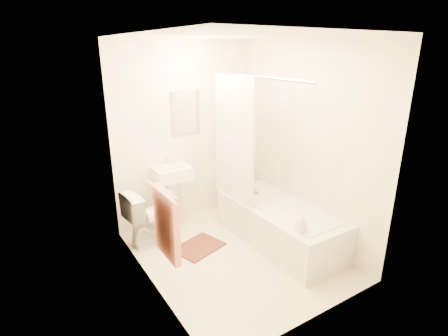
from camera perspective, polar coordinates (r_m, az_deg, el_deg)
floor at (r=4.19m, az=1.88°, el=-14.01°), size 2.40×2.40×0.00m
ceiling at (r=3.53m, az=2.32°, el=20.88°), size 2.40×2.40×0.00m
wall_back at (r=4.69m, az=-6.25°, el=5.48°), size 2.00×0.02×2.40m
wall_left at (r=3.25m, az=-12.64°, el=-0.89°), size 0.02×2.40×2.40m
wall_right at (r=4.31m, az=13.16°, el=3.90°), size 0.02×2.40×2.40m
mirror at (r=4.61m, az=-6.27°, el=9.06°), size 0.40×0.03×0.55m
curtain_rod at (r=3.79m, az=5.22°, el=14.63°), size 0.03×1.70×0.03m
shower_curtain at (r=4.24m, az=1.62°, el=4.44°), size 0.04×0.80×1.55m
towel_bar at (r=3.08m, az=-10.19°, el=-3.84°), size 0.02×0.60×0.02m
towel at (r=3.23m, az=-9.37°, el=-8.99°), size 0.06×0.45×0.66m
toilet_paper at (r=3.57m, az=-11.68°, el=-7.71°), size 0.11×0.12×0.12m
toilet at (r=4.38m, az=-11.41°, el=-7.70°), size 0.74×0.47×0.69m
sink at (r=4.68m, az=-8.46°, el=-4.21°), size 0.48×0.39×0.92m
bathtub at (r=4.40m, az=8.98°, el=-8.99°), size 0.74×1.69×0.47m
bath_mat at (r=4.33m, az=-4.12°, el=-12.71°), size 0.65×0.56×0.02m
soap_bottle at (r=3.72m, az=12.51°, el=-8.89°), size 0.10×0.10×0.19m
scrub_brush at (r=4.65m, az=4.83°, el=-3.71°), size 0.11×0.20×0.04m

